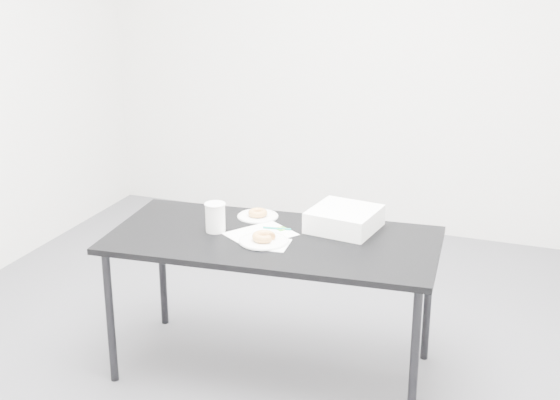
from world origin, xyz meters
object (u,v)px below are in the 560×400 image
(bakery_box, at_px, (344,219))
(pen, at_px, (277,228))
(table, at_px, (273,248))
(donut_far, at_px, (258,213))
(plate_far, at_px, (258,216))
(scorecard, at_px, (261,234))
(coffee_cup, at_px, (215,217))
(plate_near, at_px, (264,241))
(donut_near, at_px, (264,237))

(bakery_box, bearing_deg, pen, -149.66)
(table, bearing_deg, donut_far, 121.07)
(table, distance_m, plate_far, 0.30)
(scorecard, height_order, donut_far, donut_far)
(table, distance_m, coffee_cup, 0.32)
(table, distance_m, bakery_box, 0.38)
(plate_far, bearing_deg, plate_near, -63.36)
(scorecard, distance_m, plate_near, 0.10)
(donut_near, bearing_deg, bakery_box, 44.39)
(plate_far, xyz_separation_m, bakery_box, (0.46, -0.01, 0.05))
(table, xyz_separation_m, plate_near, (-0.02, -0.07, 0.06))
(donut_far, bearing_deg, coffee_cup, -114.30)
(table, relative_size, coffee_cup, 11.29)
(plate_near, relative_size, donut_near, 2.13)
(table, height_order, plate_near, plate_near)
(donut_far, bearing_deg, donut_near, -63.36)
(table, height_order, donut_near, donut_near)
(plate_near, xyz_separation_m, bakery_box, (0.31, 0.30, 0.05))
(coffee_cup, bearing_deg, scorecard, 9.53)
(plate_near, distance_m, coffee_cup, 0.28)
(donut_far, bearing_deg, bakery_box, -1.27)
(plate_near, bearing_deg, coffee_cup, 169.51)
(plate_far, height_order, coffee_cup, coffee_cup)
(donut_far, xyz_separation_m, coffee_cup, (-0.12, -0.26, 0.05))
(table, height_order, bakery_box, bakery_box)
(pen, relative_size, plate_far, 0.66)
(bakery_box, bearing_deg, donut_far, -173.55)
(plate_near, relative_size, donut_far, 2.41)
(pen, distance_m, plate_near, 0.17)
(table, relative_size, plate_far, 7.77)
(table, bearing_deg, scorecard, 161.35)
(scorecard, bearing_deg, bakery_box, 64.67)
(scorecard, bearing_deg, pen, 92.06)
(donut_far, distance_m, coffee_cup, 0.29)
(pen, bearing_deg, scorecard, -130.94)
(plate_far, relative_size, bakery_box, 0.68)
(coffee_cup, relative_size, bakery_box, 0.47)
(bakery_box, bearing_deg, donut_near, -127.89)
(donut_near, relative_size, coffee_cup, 0.77)
(scorecard, height_order, donut_near, donut_near)
(scorecard, distance_m, donut_near, 0.10)
(plate_near, bearing_deg, pen, 89.57)
(coffee_cup, distance_m, bakery_box, 0.63)
(donut_far, bearing_deg, pen, -41.21)
(donut_near, height_order, bakery_box, bakery_box)
(plate_far, xyz_separation_m, donut_far, (-0.00, 0.00, 0.02))
(coffee_cup, bearing_deg, donut_near, -10.49)
(pen, bearing_deg, table, -89.43)
(table, xyz_separation_m, scorecard, (-0.07, 0.02, 0.06))
(donut_near, xyz_separation_m, bakery_box, (0.31, 0.30, 0.02))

